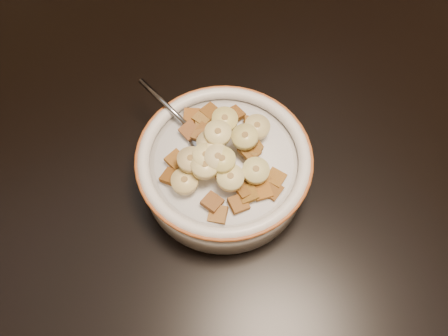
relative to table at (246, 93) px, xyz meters
name	(u,v)px	position (x,y,z in m)	size (l,w,h in m)	color
floor	(235,262)	(0.00, 0.00, -0.78)	(4.00, 4.50, 0.10)	#422816
table	(246,93)	(0.00, 0.00, 0.00)	(1.40, 0.90, 0.04)	black
cereal_bowl	(224,170)	(-0.09, -0.12, 0.04)	(0.20, 0.20, 0.05)	silver
milk	(224,161)	(-0.09, -0.12, 0.07)	(0.17, 0.17, 0.00)	white
spoon	(205,143)	(-0.10, -0.09, 0.07)	(0.04, 0.05, 0.01)	gray
cereal_square_0	(239,204)	(-0.10, -0.19, 0.08)	(0.02, 0.02, 0.01)	brown
cereal_square_1	(171,177)	(-0.16, -0.12, 0.08)	(0.02, 0.02, 0.01)	brown
cereal_square_2	(250,152)	(-0.07, -0.13, 0.09)	(0.02, 0.02, 0.01)	brown
cereal_square_3	(192,116)	(-0.10, -0.05, 0.07)	(0.02, 0.02, 0.01)	brown
cereal_square_4	(218,214)	(-0.13, -0.19, 0.07)	(0.02, 0.02, 0.01)	olive
cereal_square_5	(190,130)	(-0.12, -0.07, 0.08)	(0.02, 0.02, 0.01)	brown
cereal_square_6	(212,202)	(-0.13, -0.17, 0.08)	(0.02, 0.02, 0.01)	brown
cereal_square_7	(204,126)	(-0.10, -0.07, 0.08)	(0.02, 0.02, 0.01)	brown
cereal_square_8	(235,114)	(-0.06, -0.07, 0.08)	(0.02, 0.02, 0.01)	brown
cereal_square_9	(252,124)	(-0.04, -0.10, 0.08)	(0.02, 0.02, 0.01)	brown
cereal_square_10	(248,194)	(-0.09, -0.18, 0.08)	(0.02, 0.02, 0.01)	#936219
cereal_square_11	(248,146)	(-0.06, -0.13, 0.08)	(0.02, 0.02, 0.01)	brown
cereal_square_12	(212,136)	(-0.10, -0.10, 0.09)	(0.02, 0.02, 0.01)	brown
cereal_square_13	(275,178)	(-0.05, -0.17, 0.08)	(0.02, 0.02, 0.01)	brown
cereal_square_14	(204,133)	(-0.10, -0.08, 0.08)	(0.02, 0.02, 0.01)	brown
cereal_square_15	(202,134)	(-0.11, -0.09, 0.08)	(0.02, 0.02, 0.01)	brown
cereal_square_16	(215,151)	(-0.10, -0.12, 0.09)	(0.02, 0.02, 0.01)	brown
cereal_square_17	(252,145)	(-0.06, -0.13, 0.08)	(0.02, 0.02, 0.01)	brown
cereal_square_18	(245,189)	(-0.09, -0.17, 0.08)	(0.02, 0.02, 0.01)	brown
cereal_square_19	(262,191)	(-0.07, -0.18, 0.08)	(0.02, 0.02, 0.01)	#995418
cereal_square_20	(255,169)	(-0.07, -0.16, 0.08)	(0.02, 0.02, 0.01)	brown
cereal_square_21	(210,112)	(-0.08, -0.06, 0.08)	(0.02, 0.02, 0.01)	brown
cereal_square_22	(255,125)	(-0.04, -0.10, 0.08)	(0.02, 0.02, 0.01)	olive
cereal_square_23	(252,149)	(-0.06, -0.13, 0.08)	(0.02, 0.02, 0.01)	brown
cereal_square_24	(176,160)	(-0.15, -0.10, 0.08)	(0.02, 0.02, 0.01)	brown
cereal_square_25	(272,190)	(-0.06, -0.19, 0.07)	(0.02, 0.02, 0.01)	brown
cereal_square_26	(225,171)	(-0.10, -0.15, 0.09)	(0.02, 0.02, 0.01)	brown
cereal_square_27	(203,118)	(-0.09, -0.06, 0.08)	(0.02, 0.02, 0.01)	olive
cereal_square_28	(256,127)	(-0.04, -0.10, 0.07)	(0.02, 0.02, 0.01)	brown
cereal_square_29	(208,139)	(-0.10, -0.10, 0.09)	(0.02, 0.02, 0.01)	brown
banana_slice_0	(256,171)	(-0.07, -0.16, 0.09)	(0.03, 0.03, 0.01)	#F7E889
banana_slice_1	(222,160)	(-0.10, -0.14, 0.10)	(0.03, 0.03, 0.01)	#CFBF66
banana_slice_2	(218,133)	(-0.09, -0.11, 0.11)	(0.03, 0.03, 0.01)	#F6E68B
banana_slice_3	(257,127)	(-0.04, -0.11, 0.09)	(0.03, 0.03, 0.01)	#DED082
banana_slice_4	(218,158)	(-0.11, -0.14, 0.10)	(0.03, 0.03, 0.01)	#F7E1A2
banana_slice_5	(191,160)	(-0.13, -0.12, 0.10)	(0.03, 0.03, 0.01)	#DBBB7B
banana_slice_6	(230,178)	(-0.10, -0.16, 0.09)	(0.03, 0.03, 0.01)	#F8E393
banana_slice_7	(245,137)	(-0.07, -0.12, 0.10)	(0.03, 0.03, 0.01)	#D1C068
banana_slice_8	(205,166)	(-0.12, -0.14, 0.10)	(0.03, 0.03, 0.01)	#FEF59E
banana_slice_9	(185,181)	(-0.15, -0.14, 0.09)	(0.03, 0.03, 0.01)	#CDC178
banana_slice_10	(206,156)	(-0.12, -0.13, 0.10)	(0.03, 0.03, 0.01)	beige
banana_slice_11	(225,120)	(-0.08, -0.09, 0.10)	(0.03, 0.03, 0.01)	#EBD975
banana_slice_12	(210,143)	(-0.11, -0.11, 0.10)	(0.03, 0.03, 0.01)	#D0BA8A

